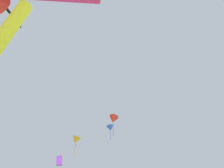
# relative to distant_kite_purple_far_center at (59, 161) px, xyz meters

# --- Properties ---
(distant_kite_purple_far_center) EXTENTS (0.72, 0.70, 0.81)m
(distant_kite_purple_far_center) POSITION_rel_distant_kite_purple_far_center_xyz_m (0.00, 0.00, 0.00)
(distant_kite_purple_far_center) COLOR purple
(distant_kite_red_mid_left) EXTENTS (1.13, 1.21, 1.85)m
(distant_kite_red_mid_left) POSITION_rel_distant_kite_purple_far_center_xyz_m (5.56, -0.89, 2.63)
(distant_kite_red_mid_left) COLOR red
(distant_kite_orange_overhead_distant) EXTENTS (1.11, 1.00, 1.70)m
(distant_kite_orange_overhead_distant) POSITION_rel_distant_kite_purple_far_center_xyz_m (2.59, -1.70, 1.03)
(distant_kite_orange_overhead_distant) COLOR orange
(distant_kite_blue_low_left) EXTENTS (1.35, 1.21, 2.21)m
(distant_kite_blue_low_left) POSITION_rel_distant_kite_purple_far_center_xyz_m (0.64, 9.93, 6.50)
(distant_kite_blue_low_left) COLOR blue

